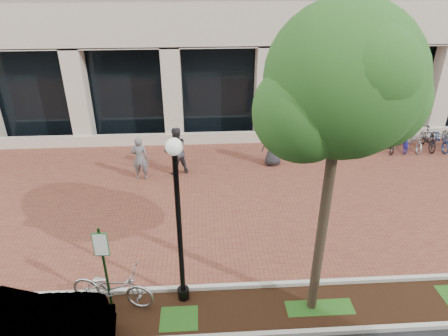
{
  "coord_description": "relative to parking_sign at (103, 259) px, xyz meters",
  "views": [
    {
      "loc": [
        -0.82,
        -11.98,
        7.36
      ],
      "look_at": [
        -0.12,
        -0.8,
        1.49
      ],
      "focal_mm": 32.0,
      "sensor_mm": 36.0,
      "label": 1
    }
  ],
  "objects": [
    {
      "name": "ground",
      "position": [
        3.07,
        4.91,
        -1.46
      ],
      "size": [
        120.0,
        120.0,
        0.0
      ],
      "primitive_type": "plane",
      "color": "black",
      "rests_on": "ground"
    },
    {
      "name": "brick_plaza",
      "position": [
        3.07,
        4.91,
        -1.45
      ],
      "size": [
        40.0,
        9.0,
        0.01
      ],
      "primitive_type": "cube",
      "color": "brown",
      "rests_on": "ground"
    },
    {
      "name": "planting_strip",
      "position": [
        3.07,
        -0.34,
        -1.45
      ],
      "size": [
        40.0,
        1.5,
        0.01
      ],
      "primitive_type": "cube",
      "color": "black",
      "rests_on": "ground"
    },
    {
      "name": "curb_plaza_side",
      "position": [
        3.07,
        0.41,
        -1.4
      ],
      "size": [
        40.0,
        0.12,
        0.12
      ],
      "primitive_type": "cube",
      "color": "#B7B7AD",
      "rests_on": "ground"
    },
    {
      "name": "curb_street_side",
      "position": [
        3.07,
        -1.09,
        -1.4
      ],
      "size": [
        40.0,
        0.12,
        0.12
      ],
      "primitive_type": "cube",
      "color": "#B7B7AD",
      "rests_on": "ground"
    },
    {
      "name": "parking_sign",
      "position": [
        0.0,
        0.0,
        0.0
      ],
      "size": [
        0.34,
        0.07,
        2.27
      ],
      "rotation": [
        0.0,
        0.0,
        -0.03
      ],
      "color": "#123414",
      "rests_on": "ground"
    },
    {
      "name": "lamppost",
      "position": [
        1.71,
        0.16,
        0.95
      ],
      "size": [
        0.36,
        0.36,
        4.25
      ],
      "color": "black",
      "rests_on": "ground"
    },
    {
      "name": "street_tree",
      "position": [
        4.82,
        -0.27,
        3.83
      ],
      "size": [
        3.39,
        2.83,
        6.89
      ],
      "color": "#453627",
      "rests_on": "ground"
    },
    {
      "name": "locked_bicycle",
      "position": [
        0.06,
        0.09,
        -0.93
      ],
      "size": [
        2.13,
        1.15,
        1.06
      ],
      "primitive_type": "imported",
      "rotation": [
        0.0,
        0.0,
        1.34
      ],
      "color": "#BBBBBF",
      "rests_on": "ground"
    },
    {
      "name": "pedestrian_left",
      "position": [
        -0.03,
        6.29,
        -0.61
      ],
      "size": [
        0.63,
        0.42,
        1.7
      ],
      "primitive_type": "imported",
      "rotation": [
        0.0,
        0.0,
        3.11
      ],
      "color": "slate",
      "rests_on": "ground"
    },
    {
      "name": "pedestrian_mid",
      "position": [
        1.28,
        6.64,
        -0.52
      ],
      "size": [
        1.12,
        1.02,
        1.88
      ],
      "primitive_type": "imported",
      "rotation": [
        0.0,
        0.0,
        3.55
      ],
      "color": "#2C2B30",
      "rests_on": "ground"
    },
    {
      "name": "pedestrian_right",
      "position": [
        5.09,
        7.14,
        -0.55
      ],
      "size": [
        0.96,
        0.7,
        1.8
      ],
      "primitive_type": "imported",
      "rotation": [
        0.0,
        0.0,
        3.3
      ],
      "color": "#26272B",
      "rests_on": "ground"
    },
    {
      "name": "bollard",
      "position": [
        6.33,
        8.6,
        -0.99
      ],
      "size": [
        0.12,
        0.12,
        0.91
      ],
      "color": "#B5B4B9",
      "rests_on": "ground"
    },
    {
      "name": "bike_rack_cluster",
      "position": [
        11.78,
        8.24,
        -1.0
      ],
      "size": [
        3.47,
        1.74,
        0.96
      ],
      "rotation": [
        0.0,
        0.0,
        -0.16
      ],
      "color": "black",
      "rests_on": "ground"
    }
  ]
}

